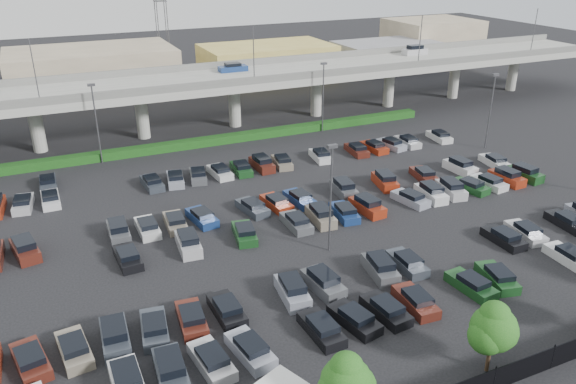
% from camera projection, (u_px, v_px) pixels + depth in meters
% --- Properties ---
extents(ground, '(280.00, 280.00, 0.00)m').
position_uv_depth(ground, '(293.00, 215.00, 58.46)').
color(ground, black).
extents(overpass, '(150.00, 13.00, 15.80)m').
position_uv_depth(overpass, '(200.00, 84.00, 82.20)').
color(overpass, gray).
rests_on(overpass, ground).
extents(hedge, '(66.00, 1.60, 1.10)m').
position_uv_depth(hedge, '(218.00, 140.00, 79.04)').
color(hedge, '#113710').
rests_on(hedge, ground).
extents(tree_row, '(65.07, 3.66, 5.94)m').
position_uv_depth(tree_row, '(480.00, 334.00, 35.22)').
color(tree_row, '#332316').
rests_on(tree_row, ground).
extents(parked_cars, '(63.10, 41.70, 1.67)m').
position_uv_depth(parked_cars, '(304.00, 225.00, 55.14)').
color(parked_cars, navy).
rests_on(parked_cars, ground).
extents(light_poles, '(66.90, 48.38, 10.30)m').
position_uv_depth(light_poles, '(247.00, 159.00, 56.03)').
color(light_poles, '#46464A').
rests_on(light_poles, ground).
extents(distant_buildings, '(138.00, 24.00, 9.00)m').
position_uv_depth(distant_buildings, '(220.00, 63.00, 113.04)').
color(distant_buildings, gray).
rests_on(distant_buildings, ground).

